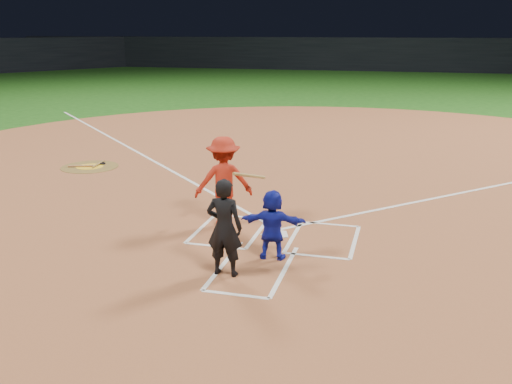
% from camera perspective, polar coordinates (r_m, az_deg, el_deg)
% --- Properties ---
extents(ground, '(120.00, 120.00, 0.00)m').
position_cam_1_polar(ground, '(11.57, 1.95, -4.34)').
color(ground, '#194C13').
rests_on(ground, ground).
extents(home_plate_dirt, '(28.00, 28.00, 0.01)m').
position_cam_1_polar(home_plate_dirt, '(17.22, 6.45, 2.43)').
color(home_plate_dirt, brown).
rests_on(home_plate_dirt, ground).
extents(stadium_wall_far, '(80.00, 1.20, 3.20)m').
position_cam_1_polar(stadium_wall_far, '(58.67, 12.87, 13.27)').
color(stadium_wall_far, black).
rests_on(stadium_wall_far, ground).
extents(home_plate, '(0.60, 0.60, 0.02)m').
position_cam_1_polar(home_plate, '(11.56, 1.95, -4.25)').
color(home_plate, white).
rests_on(home_plate, home_plate_dirt).
extents(on_deck_circle, '(1.70, 1.70, 0.01)m').
position_cam_1_polar(on_deck_circle, '(17.90, -16.29, 2.44)').
color(on_deck_circle, brown).
rests_on(on_deck_circle, home_plate_dirt).
extents(on_deck_logo, '(0.80, 0.80, 0.00)m').
position_cam_1_polar(on_deck_logo, '(17.90, -16.29, 2.46)').
color(on_deck_logo, yellow).
rests_on(on_deck_logo, on_deck_circle).
extents(on_deck_bat_a, '(0.15, 0.84, 0.06)m').
position_cam_1_polar(on_deck_bat_a, '(18.02, -15.49, 2.71)').
color(on_deck_bat_a, olive).
rests_on(on_deck_bat_a, on_deck_circle).
extents(on_deck_bat_b, '(0.82, 0.32, 0.06)m').
position_cam_1_polar(on_deck_bat_b, '(17.91, -17.01, 2.51)').
color(on_deck_bat_b, '#A0663A').
rests_on(on_deck_bat_b, on_deck_circle).
extents(bat_weight_donut, '(0.19, 0.19, 0.05)m').
position_cam_1_polar(bat_weight_donut, '(18.13, -15.11, 2.79)').
color(bat_weight_donut, black).
rests_on(bat_weight_donut, on_deck_circle).
extents(catcher, '(1.22, 0.47, 1.28)m').
position_cam_1_polar(catcher, '(10.20, 1.65, -3.27)').
color(catcher, '#141CA5').
rests_on(catcher, home_plate_dirt).
extents(umpire, '(0.62, 0.41, 1.68)m').
position_cam_1_polar(umpire, '(9.47, -3.18, -3.57)').
color(umpire, black).
rests_on(umpire, home_plate_dirt).
extents(chalk_markings, '(28.35, 17.32, 0.01)m').
position_cam_1_polar(chalk_markings, '(16.54, 6.08, 1.90)').
color(chalk_markings, white).
rests_on(chalk_markings, home_plate_dirt).
extents(batter_at_plate, '(1.56, 1.12, 1.88)m').
position_cam_1_polar(batter_at_plate, '(11.93, -3.25, 1.09)').
color(batter_at_plate, red).
rests_on(batter_at_plate, home_plate_dirt).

